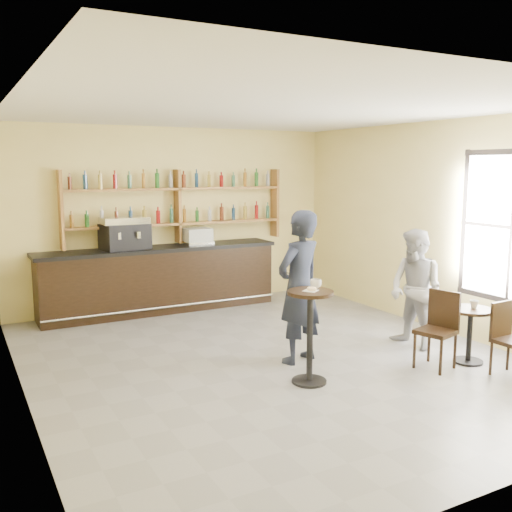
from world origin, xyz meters
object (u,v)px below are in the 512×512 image
espresso_machine (125,233)px  chair_west (436,331)px  cafe_table (469,336)px  bar_counter (160,279)px  pedestal_table (310,337)px  man_main (299,287)px  pastry_case (198,236)px  patron_second (416,289)px

espresso_machine → chair_west: espresso_machine is taller
cafe_table → espresso_machine: bearing=125.8°
bar_counter → cafe_table: size_ratio=5.87×
pedestal_table → man_main: (0.29, 0.69, 0.44)m
man_main → chair_west: size_ratio=2.03×
pastry_case → man_main: 3.39m
man_main → patron_second: size_ratio=1.19×
pastry_case → man_main: bearing=-88.0°
pastry_case → pedestal_table: bearing=-92.1°
pedestal_table → patron_second: size_ratio=0.66×
pedestal_table → cafe_table: (2.20, -0.39, -0.19)m
espresso_machine → patron_second: (3.04, -3.65, -0.57)m
espresso_machine → chair_west: (2.66, -4.41, -0.92)m
pastry_case → patron_second: bearing=-62.5°
pastry_case → man_main: size_ratio=0.24×
espresso_machine → cafe_table: bearing=-64.2°
pedestal_table → patron_second: patron_second is taller
espresso_machine → man_main: size_ratio=0.38×
chair_west → cafe_table: bearing=69.0°
espresso_machine → patron_second: espresso_machine is taller
man_main → espresso_machine: bearing=-86.5°
espresso_machine → cafe_table: size_ratio=1.06×
man_main → patron_second: (1.73, -0.27, -0.15)m
bar_counter → espresso_machine: bearing=180.0°
cafe_table → chair_west: chair_west is taller
bar_counter → patron_second: bearing=-56.1°
cafe_table → chair_west: 0.57m
espresso_machine → cafe_table: 5.59m
pastry_case → pedestal_table: pastry_case is taller
pedestal_table → man_main: man_main is taller
espresso_machine → chair_west: bearing=-68.9°
bar_counter → pastry_case: pastry_case is taller
espresso_machine → pastry_case: espresso_machine is taller
cafe_table → patron_second: 0.95m
pastry_case → pedestal_table: size_ratio=0.44×
pastry_case → cafe_table: bearing=-64.8°
pastry_case → patron_second: size_ratio=0.29×
bar_counter → patron_second: (2.45, -3.65, 0.26)m
pastry_case → bar_counter: bearing=-177.9°
bar_counter → man_main: bearing=-78.0°
man_main → pedestal_table: bearing=49.6°
patron_second → man_main: bearing=-103.6°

